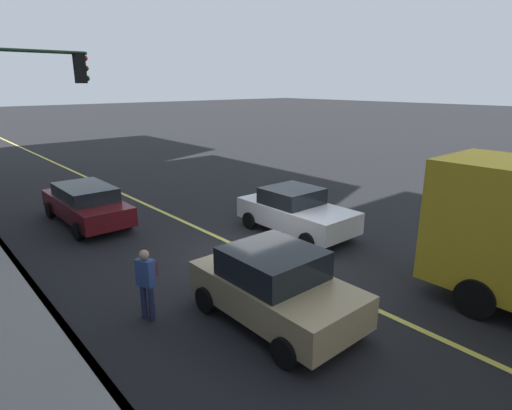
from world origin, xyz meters
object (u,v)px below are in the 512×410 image
at_px(pedestrian_with_backpack, 147,279).
at_px(traffic_light_mast, 18,112).
at_px(car_tan, 275,286).
at_px(car_maroon, 86,203).
at_px(car_white, 295,211).

xyz_separation_m(pedestrian_with_backpack, traffic_light_mast, (6.13, 0.70, 3.26)).
bearing_deg(traffic_light_mast, car_tan, -160.95).
bearing_deg(pedestrian_with_backpack, traffic_light_mast, 6.55).
relative_size(car_tan, pedestrian_with_backpack, 2.38).
height_order(car_maroon, pedestrian_with_backpack, pedestrian_with_backpack).
bearing_deg(car_maroon, car_tan, -175.72).
xyz_separation_m(car_tan, traffic_light_mast, (7.99, 2.76, 3.38)).
xyz_separation_m(car_maroon, pedestrian_with_backpack, (-7.54, 1.35, 0.18)).
height_order(car_white, traffic_light_mast, traffic_light_mast).
relative_size(car_maroon, car_white, 1.14).
bearing_deg(car_maroon, car_white, -138.53).
distance_m(car_tan, car_maroon, 9.43).
distance_m(car_tan, car_white, 5.71).
distance_m(car_white, pedestrian_with_backpack, 6.70).
distance_m(car_tan, pedestrian_with_backpack, 2.78).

